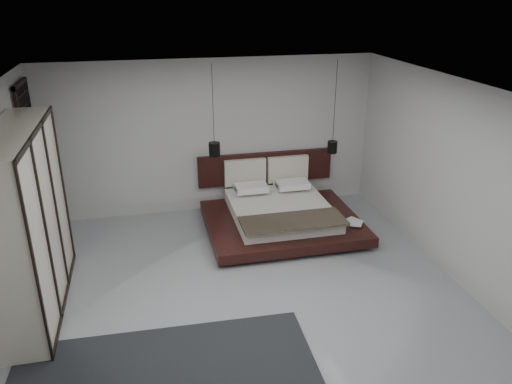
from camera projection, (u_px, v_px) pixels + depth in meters
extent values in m
plane|color=gray|center=(246.00, 294.00, 6.87)|extent=(6.00, 6.00, 0.00)
plane|color=white|center=(245.00, 91.00, 5.80)|extent=(6.00, 6.00, 0.00)
plane|color=#B3B3B0|center=(211.00, 137.00, 9.04)|extent=(6.00, 0.00, 6.00)
plane|color=#B3B3B0|center=(330.00, 361.00, 3.64)|extent=(6.00, 0.00, 6.00)
plane|color=#B3B3B0|center=(456.00, 182.00, 6.96)|extent=(0.00, 6.00, 6.00)
cube|color=black|center=(34.00, 164.00, 7.97)|extent=(0.05, 0.90, 2.60)
cube|color=black|center=(282.00, 229.00, 8.64)|extent=(2.03, 1.66, 0.07)
cube|color=black|center=(282.00, 223.00, 8.60)|extent=(2.58, 2.12, 0.17)
cube|color=silver|center=(281.00, 210.00, 8.64)|extent=(1.66, 1.84, 0.20)
cube|color=black|center=(293.00, 221.00, 7.94)|extent=(1.68, 0.65, 0.05)
cube|color=white|center=(250.00, 188.00, 9.13)|extent=(0.57, 0.37, 0.11)
cube|color=white|center=(291.00, 185.00, 9.29)|extent=(0.57, 0.37, 0.11)
cube|color=white|center=(252.00, 188.00, 8.99)|extent=(0.57, 0.37, 0.11)
cube|color=white|center=(293.00, 184.00, 9.15)|extent=(0.57, 0.37, 0.11)
cube|color=black|center=(266.00, 168.00, 9.46)|extent=(2.58, 0.08, 0.60)
cube|color=beige|center=(245.00, 172.00, 9.31)|extent=(0.78, 0.10, 0.50)
cube|color=beige|center=(288.00, 169.00, 9.48)|extent=(0.78, 0.10, 0.50)
imported|color=#99724C|center=(351.00, 223.00, 8.37)|extent=(0.31, 0.34, 0.03)
imported|color=#99724C|center=(350.00, 222.00, 8.33)|extent=(0.31, 0.33, 0.02)
cylinder|color=black|center=(213.00, 104.00, 8.11)|extent=(0.01, 0.01, 1.30)
cylinder|color=black|center=(214.00, 149.00, 8.41)|extent=(0.19, 0.19, 0.24)
cylinder|color=#FFE0B2|center=(215.00, 155.00, 8.45)|extent=(0.14, 0.14, 0.01)
cylinder|color=black|center=(335.00, 102.00, 8.58)|extent=(0.01, 0.01, 1.42)
cylinder|color=black|center=(332.00, 147.00, 8.89)|extent=(0.17, 0.17, 0.21)
cylinder|color=#FFE0B2|center=(332.00, 152.00, 8.92)|extent=(0.13, 0.13, 0.01)
cube|color=beige|center=(27.00, 223.00, 6.21)|extent=(0.55, 2.39, 2.39)
cube|color=black|center=(36.00, 131.00, 5.82)|extent=(0.03, 2.39, 0.06)
cube|color=black|center=(65.00, 299.00, 6.72)|extent=(0.03, 2.39, 0.06)
cube|color=black|center=(35.00, 270.00, 5.19)|extent=(0.03, 0.05, 2.39)
cube|color=black|center=(47.00, 235.00, 5.91)|extent=(0.03, 0.05, 2.39)
cube|color=black|center=(56.00, 208.00, 6.63)|extent=(0.03, 0.05, 2.39)
cube|color=black|center=(64.00, 186.00, 7.35)|extent=(0.03, 0.05, 2.39)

